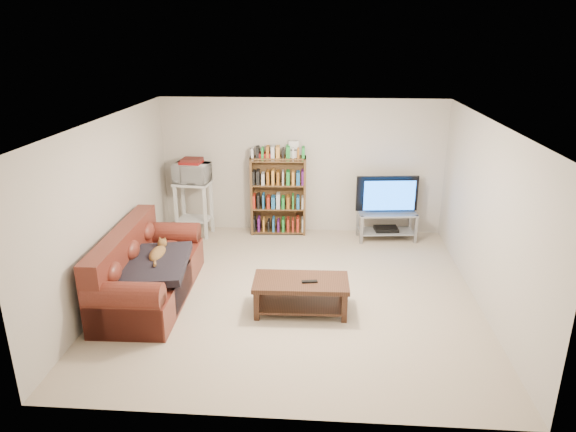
# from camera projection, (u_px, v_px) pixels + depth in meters

# --- Properties ---
(floor) EXTENTS (5.00, 5.00, 0.00)m
(floor) POSITION_uv_depth(u_px,v_px,m) (293.00, 293.00, 7.18)
(floor) COLOR #C7B294
(floor) RESTS_ON ground
(ceiling) EXTENTS (5.00, 5.00, 0.00)m
(ceiling) POSITION_uv_depth(u_px,v_px,m) (294.00, 121.00, 6.38)
(ceiling) COLOR white
(ceiling) RESTS_ON ground
(wall_back) EXTENTS (5.00, 0.00, 5.00)m
(wall_back) POSITION_uv_depth(u_px,v_px,m) (302.00, 166.00, 9.13)
(wall_back) COLOR beige
(wall_back) RESTS_ON ground
(wall_front) EXTENTS (5.00, 0.00, 5.00)m
(wall_front) POSITION_uv_depth(u_px,v_px,m) (275.00, 306.00, 4.43)
(wall_front) COLOR beige
(wall_front) RESTS_ON ground
(wall_left) EXTENTS (0.00, 5.00, 5.00)m
(wall_left) POSITION_uv_depth(u_px,v_px,m) (110.00, 208.00, 6.95)
(wall_left) COLOR beige
(wall_left) RESTS_ON ground
(wall_right) EXTENTS (0.00, 5.00, 5.00)m
(wall_right) POSITION_uv_depth(u_px,v_px,m) (487.00, 217.00, 6.61)
(wall_right) COLOR beige
(wall_right) RESTS_ON ground
(sofa) EXTENTS (1.03, 2.27, 0.96)m
(sofa) POSITION_uv_depth(u_px,v_px,m) (145.00, 274.00, 6.99)
(sofa) COLOR maroon
(sofa) RESTS_ON floor
(blanket) EXTENTS (0.99, 1.21, 0.19)m
(blanket) POSITION_uv_depth(u_px,v_px,m) (154.00, 264.00, 6.76)
(blanket) COLOR black
(blanket) RESTS_ON sofa
(cat) EXTENTS (0.26, 0.62, 0.18)m
(cat) POSITION_uv_depth(u_px,v_px,m) (158.00, 254.00, 6.93)
(cat) COLOR brown
(cat) RESTS_ON sofa
(coffee_table) EXTENTS (1.24, 0.64, 0.44)m
(coffee_table) POSITION_uv_depth(u_px,v_px,m) (301.00, 290.00, 6.62)
(coffee_table) COLOR #392014
(coffee_table) RESTS_ON floor
(remote) EXTENTS (0.21, 0.09, 0.02)m
(remote) POSITION_uv_depth(u_px,v_px,m) (310.00, 282.00, 6.51)
(remote) COLOR black
(remote) RESTS_ON coffee_table
(tv_stand) EXTENTS (1.04, 0.55, 0.50)m
(tv_stand) POSITION_uv_depth(u_px,v_px,m) (387.00, 221.00, 8.97)
(tv_stand) COLOR #999EA3
(tv_stand) RESTS_ON floor
(television) EXTENTS (1.09, 0.25, 0.62)m
(television) POSITION_uv_depth(u_px,v_px,m) (388.00, 195.00, 8.81)
(television) COLOR black
(television) RESTS_ON tv_stand
(dvd_player) EXTENTS (0.43, 0.32, 0.06)m
(dvd_player) POSITION_uv_depth(u_px,v_px,m) (386.00, 229.00, 9.02)
(dvd_player) COLOR black
(dvd_player) RESTS_ON tv_stand
(bookshelf) EXTENTS (0.99, 0.36, 1.41)m
(bookshelf) POSITION_uv_depth(u_px,v_px,m) (278.00, 195.00, 9.13)
(bookshelf) COLOR brown
(bookshelf) RESTS_ON floor
(shelf_clutter) EXTENTS (0.72, 0.25, 0.28)m
(shelf_clutter) POSITION_uv_depth(u_px,v_px,m) (284.00, 151.00, 8.88)
(shelf_clutter) COLOR silver
(shelf_clutter) RESTS_ON bookshelf
(microwave_stand) EXTENTS (0.65, 0.50, 0.98)m
(microwave_stand) POSITION_uv_depth(u_px,v_px,m) (194.00, 201.00, 9.09)
(microwave_stand) COLOR silver
(microwave_stand) RESTS_ON floor
(microwave) EXTENTS (0.64, 0.47, 0.33)m
(microwave) POSITION_uv_depth(u_px,v_px,m) (192.00, 173.00, 8.91)
(microwave) COLOR silver
(microwave) RESTS_ON microwave_stand
(game_boxes) EXTENTS (0.39, 0.35, 0.05)m
(game_boxes) POSITION_uv_depth(u_px,v_px,m) (191.00, 162.00, 8.85)
(game_boxes) COLOR maroon
(game_boxes) RESTS_ON microwave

